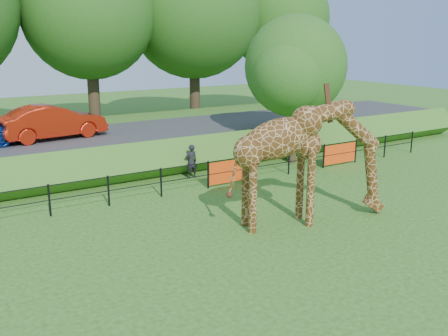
{
  "coord_description": "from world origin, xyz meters",
  "views": [
    {
      "loc": [
        -7.26,
        -8.23,
        5.71
      ],
      "look_at": [
        0.17,
        3.84,
        2.0
      ],
      "focal_mm": 40.0,
      "sensor_mm": 36.0,
      "label": 1
    }
  ],
  "objects_px": {
    "giraffe": "(311,163)",
    "visitor": "(191,161)",
    "tree_east": "(296,70)",
    "car_red": "(53,122)"
  },
  "relations": [
    {
      "from": "car_red",
      "to": "visitor",
      "type": "height_order",
      "value": "car_red"
    },
    {
      "from": "giraffe",
      "to": "visitor",
      "type": "bearing_deg",
      "value": 110.37
    },
    {
      "from": "giraffe",
      "to": "car_red",
      "type": "xyz_separation_m",
      "value": [
        -5.29,
        10.83,
        0.22
      ]
    },
    {
      "from": "car_red",
      "to": "visitor",
      "type": "distance_m",
      "value": 6.41
    },
    {
      "from": "giraffe",
      "to": "visitor",
      "type": "height_order",
      "value": "giraffe"
    },
    {
      "from": "visitor",
      "to": "tree_east",
      "type": "height_order",
      "value": "tree_east"
    },
    {
      "from": "car_red",
      "to": "tree_east",
      "type": "bearing_deg",
      "value": -121.82
    },
    {
      "from": "car_red",
      "to": "tree_east",
      "type": "xyz_separation_m",
      "value": [
        9.95,
        -4.37,
        2.12
      ]
    },
    {
      "from": "giraffe",
      "to": "visitor",
      "type": "distance_m",
      "value": 6.67
    },
    {
      "from": "giraffe",
      "to": "tree_east",
      "type": "xyz_separation_m",
      "value": [
        4.66,
        6.46,
        2.34
      ]
    }
  ]
}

